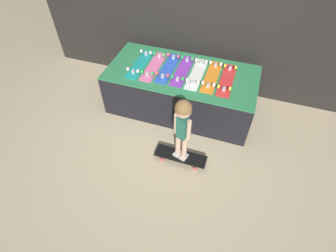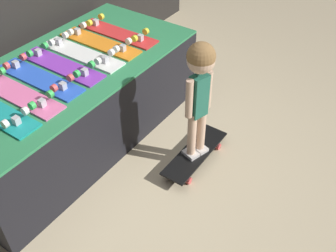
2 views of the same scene
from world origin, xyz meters
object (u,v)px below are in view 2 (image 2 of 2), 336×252
at_px(skateboard_blue_on_rack, 39,77).
at_px(skateboard_purple_on_rack, 61,64).
at_px(skateboard_orange_on_rack, 100,42).
at_px(skateboard_red_on_rack, 118,32).
at_px(skateboard_white_on_rack, 82,53).
at_px(child, 200,81).
at_px(skateboard_on_floor, 195,154).
at_px(skateboard_pink_on_rack, 18,93).

xyz_separation_m(skateboard_blue_on_rack, skateboard_purple_on_rack, (0.21, -0.00, 0.00)).
bearing_deg(skateboard_orange_on_rack, skateboard_blue_on_rack, 179.71).
height_order(skateboard_purple_on_rack, skateboard_red_on_rack, same).
relative_size(skateboard_blue_on_rack, skateboard_white_on_rack, 1.00).
bearing_deg(child, skateboard_white_on_rack, 110.95).
bearing_deg(skateboard_blue_on_rack, skateboard_purple_on_rack, -0.29).
height_order(skateboard_blue_on_rack, child, child).
bearing_deg(skateboard_red_on_rack, skateboard_on_floor, -108.48).
bearing_deg(skateboard_pink_on_rack, skateboard_orange_on_rack, 1.82).
height_order(skateboard_white_on_rack, skateboard_orange_on_rack, same).
distance_m(skateboard_white_on_rack, skateboard_orange_on_rack, 0.21).
distance_m(skateboard_purple_on_rack, skateboard_red_on_rack, 0.64).
bearing_deg(skateboard_red_on_rack, skateboard_purple_on_rack, 178.81).
height_order(skateboard_blue_on_rack, skateboard_white_on_rack, same).
xyz_separation_m(skateboard_pink_on_rack, skateboard_purple_on_rack, (0.42, 0.03, 0.00)).
bearing_deg(skateboard_orange_on_rack, skateboard_purple_on_rack, 179.72).
distance_m(skateboard_white_on_rack, child, 1.02).
bearing_deg(skateboard_white_on_rack, skateboard_pink_on_rack, -177.91).
distance_m(skateboard_blue_on_rack, skateboard_orange_on_rack, 0.64).
bearing_deg(skateboard_on_floor, skateboard_pink_on_rack, 125.97).
bearing_deg(skateboard_orange_on_rack, skateboard_white_on_rack, -179.00).
relative_size(skateboard_on_floor, child, 0.72).
bearing_deg(skateboard_orange_on_rack, skateboard_red_on_rack, -3.01).
xyz_separation_m(skateboard_white_on_rack, child, (0.09, -1.02, 0.08)).
height_order(skateboard_purple_on_rack, skateboard_white_on_rack, same).
distance_m(skateboard_on_floor, child, 0.68).
bearing_deg(skateboard_red_on_rack, child, -108.48).
distance_m(skateboard_purple_on_rack, skateboard_orange_on_rack, 0.42).
bearing_deg(skateboard_red_on_rack, skateboard_orange_on_rack, 176.99).
height_order(skateboard_pink_on_rack, skateboard_purple_on_rack, same).
bearing_deg(skateboard_white_on_rack, child, -85.16).
bearing_deg(skateboard_purple_on_rack, skateboard_white_on_rack, -1.57).
bearing_deg(skateboard_red_on_rack, skateboard_blue_on_rack, 179.03).
distance_m(skateboard_pink_on_rack, skateboard_purple_on_rack, 0.42).
distance_m(skateboard_purple_on_rack, skateboard_on_floor, 1.22).
height_order(skateboard_pink_on_rack, skateboard_blue_on_rack, same).
distance_m(skateboard_blue_on_rack, skateboard_red_on_rack, 0.85).
height_order(skateboard_blue_on_rack, skateboard_on_floor, skateboard_blue_on_rack).
relative_size(skateboard_blue_on_rack, skateboard_orange_on_rack, 1.00).
bearing_deg(skateboard_blue_on_rack, skateboard_white_on_rack, -0.93).
relative_size(skateboard_purple_on_rack, skateboard_red_on_rack, 1.00).
distance_m(skateboard_orange_on_rack, skateboard_red_on_rack, 0.21).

